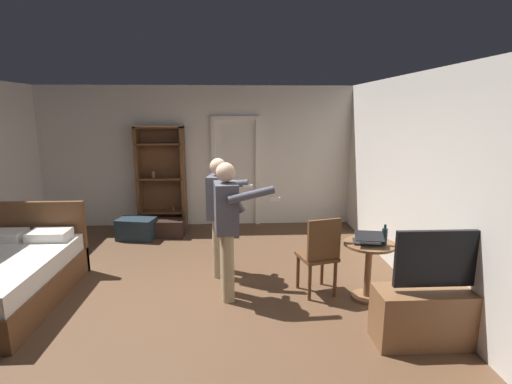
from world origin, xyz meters
name	(u,v)px	position (x,y,z in m)	size (l,w,h in m)	color
ground_plane	(175,303)	(0.00, 0.00, 0.00)	(7.13, 7.13, 0.00)	brown
wall_back	(198,157)	(0.00, 3.30, 1.35)	(6.19, 0.12, 2.69)	silver
wall_right	(436,189)	(3.03, 0.00, 1.35)	(0.12, 6.72, 2.69)	silver
doorway_frame	(236,163)	(0.73, 3.22, 1.22)	(0.93, 0.08, 2.13)	white
bed	(3,278)	(-2.01, 0.13, 0.30)	(1.31, 1.98, 1.02)	brown
bookshelf	(161,174)	(-0.68, 3.07, 1.05)	(0.90, 0.32, 1.95)	brown
tv_flatscreen	(438,310)	(2.67, -0.91, 0.33)	(1.22, 0.40, 1.15)	brown
side_table	(369,261)	(2.30, 0.02, 0.47)	(0.60, 0.60, 0.70)	brown
laptop	(368,240)	(2.26, -0.03, 0.75)	(0.38, 0.38, 0.16)	black
bottle_on_table	(385,236)	(2.44, -0.06, 0.80)	(0.06, 0.06, 0.25)	#162A30
wooden_chair	(320,253)	(1.73, 0.13, 0.54)	(0.51, 0.51, 0.99)	brown
person_blue_shirt	(228,222)	(0.63, 0.14, 0.95)	(0.76, 0.55, 1.65)	tan
person_striped_shirt	(220,209)	(0.51, 0.84, 0.92)	(0.60, 0.61, 1.62)	tan
suitcase_dark	(167,228)	(-0.52, 2.51, 0.15)	(0.63, 0.34, 0.31)	black
suitcase_small	(136,229)	(-1.03, 2.38, 0.19)	(0.63, 0.38, 0.37)	#1E2D38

